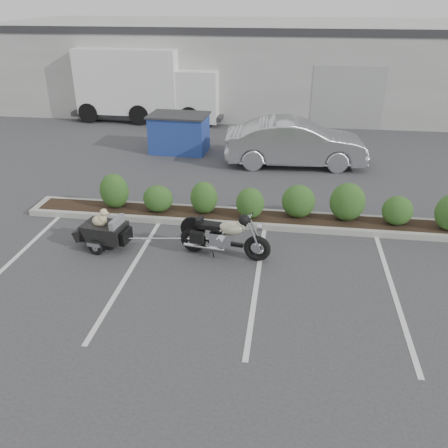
# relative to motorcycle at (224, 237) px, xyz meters

# --- Properties ---
(ground) EXTENTS (90.00, 90.00, 0.00)m
(ground) POSITION_rel_motorcycle_xyz_m (-0.39, -0.33, -0.48)
(ground) COLOR #38383A
(ground) RESTS_ON ground
(planter_kerb) EXTENTS (12.00, 1.00, 0.15)m
(planter_kerb) POSITION_rel_motorcycle_xyz_m (0.61, 1.87, -0.40)
(planter_kerb) COLOR #9E9E93
(planter_kerb) RESTS_ON ground
(building) EXTENTS (26.00, 10.00, 4.00)m
(building) POSITION_rel_motorcycle_xyz_m (-0.39, 16.67, 1.52)
(building) COLOR #9EA099
(building) RESTS_ON ground
(motorcycle) EXTENTS (2.08, 0.80, 1.20)m
(motorcycle) POSITION_rel_motorcycle_xyz_m (0.00, 0.00, 0.00)
(motorcycle) COLOR black
(motorcycle) RESTS_ON ground
(pet_trailer) EXTENTS (1.68, 0.95, 0.99)m
(pet_trailer) POSITION_rel_motorcycle_xyz_m (-2.78, 0.02, -0.06)
(pet_trailer) COLOR black
(pet_trailer) RESTS_ON ground
(sedan) EXTENTS (4.78, 1.97, 1.54)m
(sedan) POSITION_rel_motorcycle_xyz_m (1.49, 6.52, 0.29)
(sedan) COLOR #B6B7BE
(sedan) RESTS_ON ground
(dumpster) EXTENTS (2.16, 1.53, 1.38)m
(dumpster) POSITION_rel_motorcycle_xyz_m (-2.71, 7.45, 0.22)
(dumpster) COLOR navy
(dumpster) RESTS_ON ground
(delivery_truck) EXTENTS (6.96, 2.60, 3.16)m
(delivery_truck) POSITION_rel_motorcycle_xyz_m (-5.16, 12.12, 1.04)
(delivery_truck) COLOR white
(delivery_truck) RESTS_ON ground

